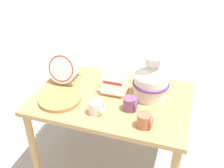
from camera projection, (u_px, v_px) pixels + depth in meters
ground_plane at (112, 160)px, 2.34m from camera, size 14.00×14.00×0.00m
display_table at (112, 106)px, 2.03m from camera, size 1.17×0.79×0.68m
ceramic_vase at (151, 79)px, 1.91m from camera, size 0.28×0.28×0.35m
dish_rack_round_plates at (65, 69)px, 2.12m from camera, size 0.25×0.22×0.27m
dish_rack_square_plates at (115, 84)px, 2.02m from camera, size 0.19×0.20×0.20m
wicker_charger_stack at (60, 99)px, 1.92m from camera, size 0.31×0.31×0.03m
mug_cream_glaze at (96, 108)px, 1.78m from camera, size 0.10×0.09×0.10m
mug_plum_glaze at (130, 104)px, 1.82m from camera, size 0.10×0.09×0.10m
mug_terracotta_glaze at (145, 121)px, 1.66m from camera, size 0.10×0.09×0.10m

